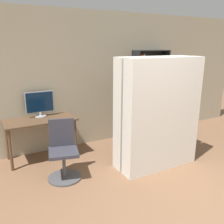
{
  "coord_description": "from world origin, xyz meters",
  "views": [
    {
      "loc": [
        -2.2,
        -1.43,
        2.03
      ],
      "look_at": [
        -0.43,
        1.78,
        1.05
      ],
      "focal_mm": 40.0,
      "sensor_mm": 36.0,
      "label": 1
    }
  ],
  "objects_px": {
    "office_chair": "(63,155)",
    "bookshelf": "(145,95)",
    "mattress_far": "(152,111)",
    "monitor": "(40,103)",
    "mattress_near": "(163,115)"
  },
  "relations": [
    {
      "from": "monitor",
      "to": "mattress_far",
      "type": "height_order",
      "value": "mattress_far"
    },
    {
      "from": "office_chair",
      "to": "bookshelf",
      "type": "distance_m",
      "value": 2.58
    },
    {
      "from": "monitor",
      "to": "mattress_near",
      "type": "distance_m",
      "value": 2.23
    },
    {
      "from": "office_chair",
      "to": "bookshelf",
      "type": "bearing_deg",
      "value": 24.33
    },
    {
      "from": "office_chair",
      "to": "mattress_far",
      "type": "xyz_separation_m",
      "value": [
        1.55,
        -0.19,
        0.56
      ]
    },
    {
      "from": "monitor",
      "to": "office_chair",
      "type": "bearing_deg",
      "value": -85.69
    },
    {
      "from": "mattress_far",
      "to": "bookshelf",
      "type": "bearing_deg",
      "value": 58.62
    },
    {
      "from": "office_chair",
      "to": "bookshelf",
      "type": "height_order",
      "value": "bookshelf"
    },
    {
      "from": "bookshelf",
      "to": "mattress_far",
      "type": "height_order",
      "value": "bookshelf"
    },
    {
      "from": "monitor",
      "to": "office_chair",
      "type": "distance_m",
      "value": 1.22
    },
    {
      "from": "office_chair",
      "to": "mattress_far",
      "type": "relative_size",
      "value": 0.5
    },
    {
      "from": "monitor",
      "to": "bookshelf",
      "type": "height_order",
      "value": "bookshelf"
    },
    {
      "from": "bookshelf",
      "to": "mattress_far",
      "type": "xyz_separation_m",
      "value": [
        -0.75,
        -1.22,
        -0.01
      ]
    },
    {
      "from": "bookshelf",
      "to": "mattress_far",
      "type": "relative_size",
      "value": 1.04
    },
    {
      "from": "mattress_near",
      "to": "mattress_far",
      "type": "height_order",
      "value": "same"
    }
  ]
}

